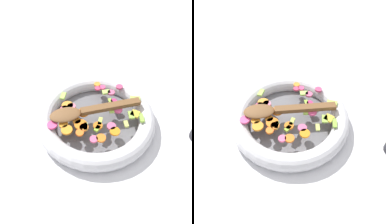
# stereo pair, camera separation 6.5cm
# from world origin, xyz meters

# --- Properties ---
(ground_plane) EXTENTS (4.00, 4.00, 0.00)m
(ground_plane) POSITION_xyz_m (0.00, 0.00, 0.00)
(ground_plane) COLOR silver
(skillet) EXTENTS (0.36, 0.36, 0.05)m
(skillet) POSITION_xyz_m (0.00, 0.00, 0.02)
(skillet) COLOR slate
(skillet) RESTS_ON ground_plane
(chopped_vegetables) EXTENTS (0.26, 0.27, 0.01)m
(chopped_vegetables) POSITION_xyz_m (0.01, -0.00, 0.05)
(chopped_vegetables) COLOR orange
(chopped_vegetables) RESTS_ON skillet
(wooden_spoon) EXTENTS (0.19, 0.24, 0.01)m
(wooden_spoon) POSITION_xyz_m (0.02, -0.02, 0.06)
(wooden_spoon) COLOR brown
(wooden_spoon) RESTS_ON chopped_vegetables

